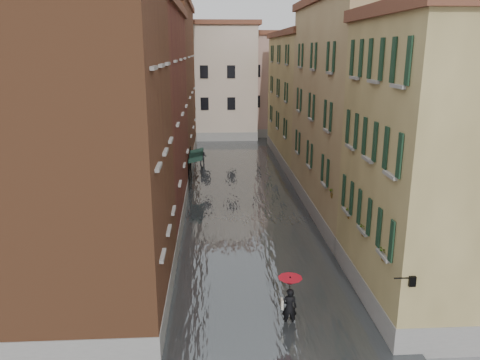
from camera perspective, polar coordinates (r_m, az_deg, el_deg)
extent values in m
plane|color=#5B5B5E|center=(22.23, 2.55, -12.12)|extent=(120.00, 120.00, 0.00)
cube|color=#494D50|center=(34.21, 0.35, -1.82)|extent=(10.00, 60.00, 0.20)
cube|color=brown|center=(18.64, -18.50, 2.92)|extent=(6.00, 8.00, 13.00)
cube|color=brown|center=(29.27, -13.02, 7.17)|extent=(6.00, 14.00, 12.50)
cube|color=brown|center=(43.97, -9.90, 11.01)|extent=(6.00, 16.00, 14.00)
cube|color=olive|center=(20.32, 23.41, 1.26)|extent=(6.00, 8.00, 11.50)
cube|color=tan|center=(30.23, 14.36, 7.82)|extent=(6.00, 14.00, 13.00)
cube|color=olive|center=(44.75, 8.54, 9.53)|extent=(6.00, 16.00, 11.50)
cube|color=beige|center=(57.71, -4.31, 11.72)|extent=(12.00, 9.00, 13.00)
cube|color=#A67B75|center=(60.28, 4.49, 11.41)|extent=(10.00, 9.00, 12.00)
cube|color=#153127|center=(35.43, -5.43, 2.82)|extent=(1.09, 3.06, 0.31)
cylinder|color=black|center=(34.24, -6.30, 0.36)|extent=(0.06, 0.06, 2.80)
cylinder|color=black|center=(37.20, -6.08, 1.60)|extent=(0.06, 0.06, 2.80)
cube|color=#153127|center=(36.65, -5.37, 3.25)|extent=(1.09, 2.98, 0.31)
cylinder|color=black|center=(35.48, -6.20, 0.91)|extent=(0.06, 0.06, 2.80)
cylinder|color=black|center=(38.38, -6.00, 2.03)|extent=(0.06, 0.06, 2.80)
cylinder|color=black|center=(16.56, 19.26, -11.23)|extent=(0.60, 0.05, 0.05)
cube|color=black|center=(16.72, 20.20, -11.44)|extent=(0.22, 0.22, 0.35)
cube|color=beige|center=(16.72, 20.20, -11.44)|extent=(0.14, 0.14, 0.24)
cube|color=brown|center=(18.01, 17.41, -8.66)|extent=(0.22, 0.85, 0.18)
imported|color=#265926|center=(17.85, 17.52, -7.43)|extent=(0.59, 0.51, 0.66)
cube|color=brown|center=(20.05, 15.09, -5.96)|extent=(0.22, 0.85, 0.18)
imported|color=#265926|center=(19.90, 15.18, -4.84)|extent=(0.59, 0.51, 0.66)
cube|color=brown|center=(21.90, 13.42, -3.99)|extent=(0.22, 0.85, 0.18)
imported|color=#265926|center=(21.77, 13.49, -2.95)|extent=(0.59, 0.51, 0.66)
cube|color=brown|center=(24.72, 11.42, -1.62)|extent=(0.22, 0.85, 0.18)
imported|color=#265926|center=(24.60, 11.47, -0.69)|extent=(0.59, 0.51, 0.66)
imported|color=black|center=(18.66, 6.03, -15.19)|extent=(0.59, 0.40, 1.61)
cube|color=beige|center=(18.59, 5.13, -14.77)|extent=(0.08, 0.30, 0.38)
cylinder|color=black|center=(18.39, 6.08, -13.73)|extent=(0.02, 0.02, 1.00)
cone|color=#A90B19|center=(18.12, 6.13, -12.16)|extent=(0.93, 0.93, 0.28)
imported|color=black|center=(43.26, -4.61, 2.84)|extent=(0.94, 0.81, 1.67)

